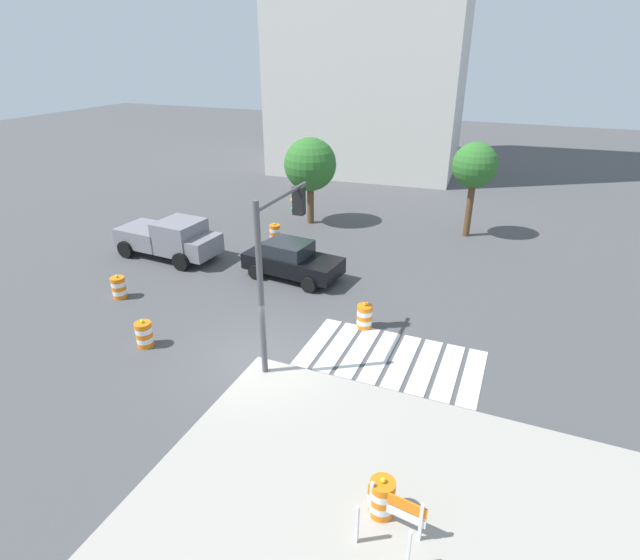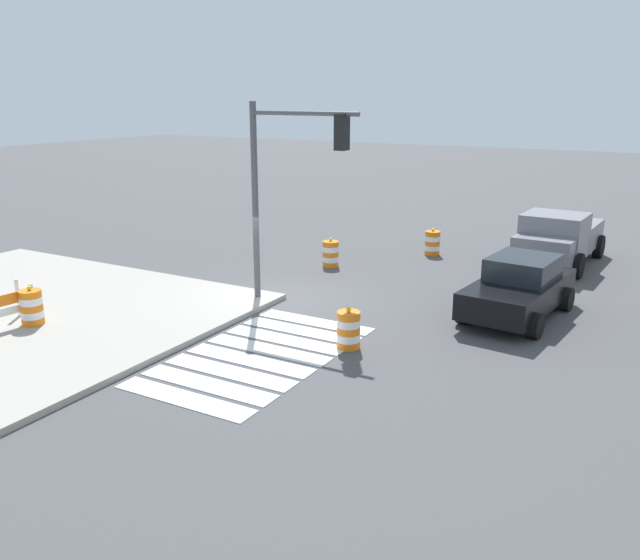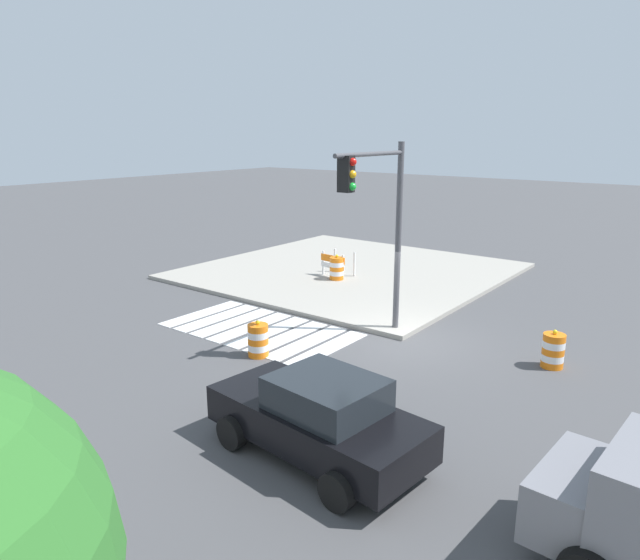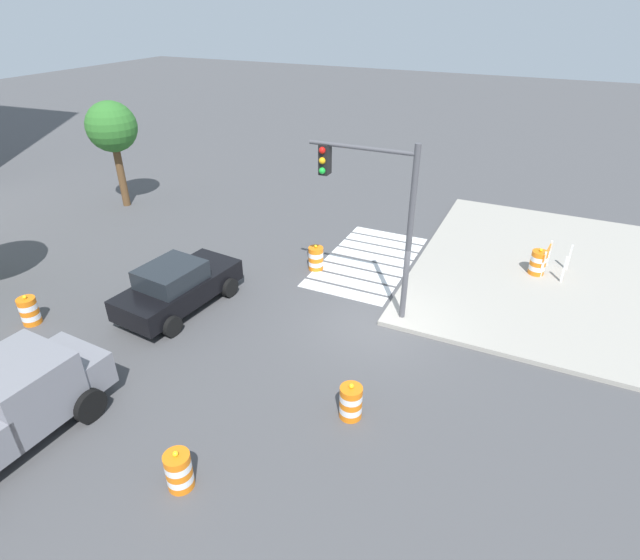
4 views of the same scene
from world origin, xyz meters
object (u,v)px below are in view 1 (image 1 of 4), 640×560
traffic_barrel_median_far (275,233)px  construction_barricade (393,513)px  sports_car (292,260)px  street_tree_streetside_near (310,165)px  street_tree_streetside_mid (475,166)px  traffic_barrel_near_corner (365,316)px  traffic_light_pole (277,247)px  traffic_barrel_on_sidewalk (382,497)px  traffic_barrel_median_near (119,287)px  pickup_truck (172,238)px  traffic_barrel_crosswalk_end (144,334)px

traffic_barrel_median_far → construction_barricade: construction_barricade is taller
sports_car → street_tree_streetside_near: street_tree_streetside_near is taller
sports_car → street_tree_streetside_mid: (6.39, 8.43, 2.93)m
traffic_barrel_near_corner → traffic_light_pole: (-1.97, -2.83, 3.46)m
traffic_barrel_median_far → traffic_barrel_on_sidewalk: bearing=-55.0°
traffic_barrel_near_corner → traffic_barrel_median_near: 10.09m
traffic_barrel_median_far → street_tree_streetside_mid: (9.13, 4.77, 3.29)m
sports_car → traffic_barrel_on_sidewalk: 12.75m
traffic_barrel_on_sidewalk → traffic_light_pole: size_ratio=0.19×
sports_car → traffic_light_pole: (2.36, -5.77, 3.10)m
traffic_barrel_on_sidewalk → street_tree_streetside_near: bearing=118.1°
traffic_light_pole → pickup_truck: bearing=147.2°
sports_car → pickup_truck: (-6.29, -0.19, 0.16)m
construction_barricade → traffic_barrel_median_far: bearing=125.2°
pickup_truck → traffic_barrel_median_far: bearing=47.3°
pickup_truck → traffic_barrel_crosswalk_end: 7.96m
traffic_barrel_on_sidewalk → street_tree_streetside_mid: size_ratio=0.21×
sports_car → traffic_barrel_near_corner: size_ratio=4.38×
traffic_barrel_median_near → street_tree_streetside_near: street_tree_streetside_near is taller
construction_barricade → traffic_barrel_median_near: bearing=154.1°
traffic_light_pole → construction_barricade: bearing=-44.8°
traffic_barrel_median_far → traffic_barrel_median_near: bearing=-109.4°
traffic_barrel_median_far → street_tree_streetside_near: bearing=81.6°
traffic_barrel_on_sidewalk → traffic_barrel_median_far: bearing=125.0°
traffic_light_pole → traffic_barrel_crosswalk_end: bearing=-164.9°
traffic_barrel_on_sidewalk → pickup_truck: bearing=142.6°
traffic_barrel_crosswalk_end → traffic_barrel_near_corner: bearing=31.9°
traffic_barrel_median_far → traffic_barrel_on_sidewalk: 17.33m
traffic_barrel_median_far → street_tree_streetside_near: street_tree_streetside_near is taller
traffic_barrel_crosswalk_end → street_tree_streetside_mid: 17.98m
traffic_barrel_near_corner → traffic_barrel_on_sidewalk: 8.12m
pickup_truck → street_tree_streetside_near: bearing=61.0°
traffic_barrel_near_corner → traffic_barrel_median_near: same height
construction_barricade → sports_car: bearing=124.7°
sports_car → traffic_barrel_median_far: (-2.74, 3.66, -0.36)m
traffic_barrel_median_near → street_tree_streetside_near: bearing=73.8°
traffic_barrel_near_corner → traffic_light_pole: size_ratio=0.19×
traffic_barrel_median_far → street_tree_streetside_mid: size_ratio=0.21×
traffic_barrel_on_sidewalk → construction_barricade: size_ratio=0.77×
traffic_barrel_crosswalk_end → traffic_barrel_median_near: (-3.41, 2.48, 0.00)m
street_tree_streetside_near → traffic_barrel_median_far: bearing=-98.4°
street_tree_streetside_mid → street_tree_streetside_near: bearing=-171.4°
traffic_barrel_median_far → traffic_light_pole: bearing=-61.5°
traffic_barrel_on_sidewalk → street_tree_streetside_near: street_tree_streetside_near is taller
traffic_barrel_crosswalk_end → traffic_light_pole: size_ratio=0.19×
traffic_barrel_near_corner → traffic_light_pole: bearing=-124.8°
traffic_barrel_crosswalk_end → traffic_barrel_median_far: 10.68m
traffic_barrel_near_corner → construction_barricade: size_ratio=0.77×
traffic_barrel_crosswalk_end → street_tree_streetside_mid: size_ratio=0.21×
traffic_barrel_on_sidewalk → street_tree_streetside_mid: 19.23m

